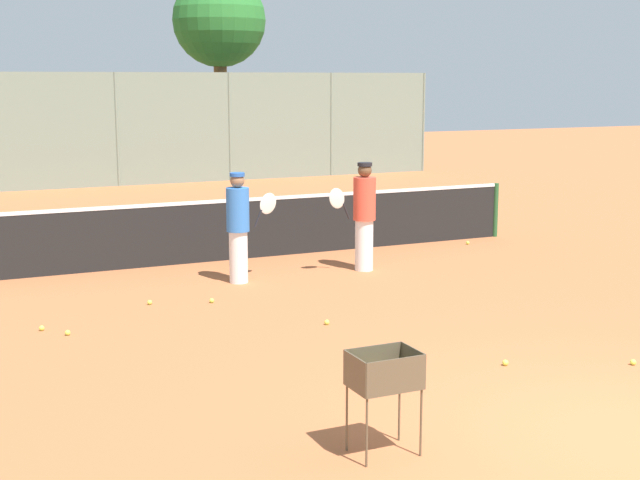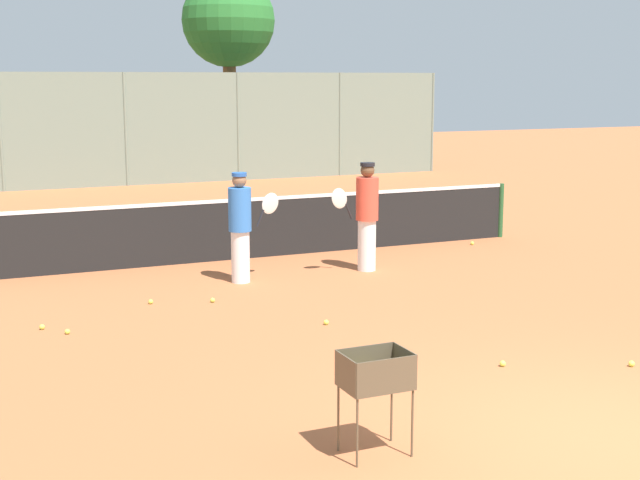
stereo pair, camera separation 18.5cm
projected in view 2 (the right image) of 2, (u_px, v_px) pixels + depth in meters
name	position (u px, v px, depth m)	size (l,w,h in m)	color
ground_plane	(624.00, 440.00, 7.77)	(80.00, 80.00, 0.00)	#B26038
tennis_net	(266.00, 226.00, 15.67)	(10.03, 0.10, 1.07)	#26592D
back_fence	(126.00, 129.00, 25.96)	(20.84, 0.08, 3.30)	gray
tree_0	(229.00, 22.00, 29.87)	(3.13, 3.13, 6.61)	brown
player_white_outfit	(241.00, 226.00, 13.66)	(0.90, 0.35, 1.71)	white
player_red_cap	(367.00, 215.00, 14.50)	(0.92, 0.37, 1.78)	white
ball_cart	(373.00, 379.00, 7.37)	(0.56, 0.41, 0.89)	brown
tennis_ball_0	(213.00, 300.00, 12.55)	(0.07, 0.07, 0.07)	#D1E54C
tennis_ball_1	(67.00, 332.00, 10.99)	(0.07, 0.07, 0.07)	#D1E54C
tennis_ball_2	(472.00, 243.00, 16.89)	(0.07, 0.07, 0.07)	#D1E54C
tennis_ball_3	(632.00, 364.00, 9.75)	(0.07, 0.07, 0.07)	#D1E54C
tennis_ball_4	(326.00, 322.00, 11.41)	(0.07, 0.07, 0.07)	#D1E54C
tennis_ball_6	(42.00, 327.00, 11.19)	(0.07, 0.07, 0.07)	#D1E54C
tennis_ball_7	(503.00, 364.00, 9.75)	(0.07, 0.07, 0.07)	#D1E54C
tennis_ball_8	(151.00, 302.00, 12.46)	(0.07, 0.07, 0.07)	#D1E54C
parked_car	(246.00, 153.00, 29.71)	(4.20, 1.70, 1.60)	#B2B7BC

